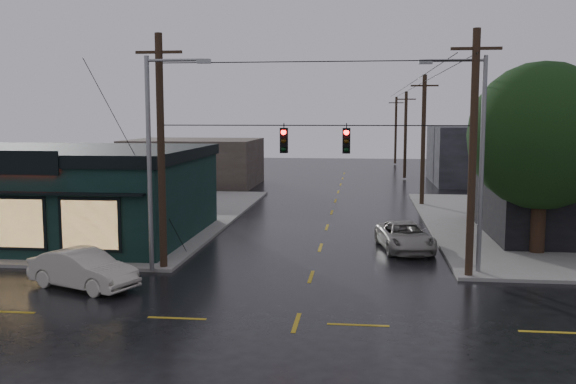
# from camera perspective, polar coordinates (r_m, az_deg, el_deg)

# --- Properties ---
(ground_plane) EXTENTS (160.00, 160.00, 0.00)m
(ground_plane) POSITION_cam_1_polar(r_m,az_deg,el_deg) (21.30, 0.75, -11.55)
(ground_plane) COLOR black
(sidewalk_nw) EXTENTS (28.00, 28.00, 0.15)m
(sidewalk_nw) POSITION_cam_1_polar(r_m,az_deg,el_deg) (46.26, -21.95, -1.90)
(sidewalk_nw) COLOR gray
(sidewalk_nw) RESTS_ON ground
(pizza_shop) EXTENTS (16.30, 12.34, 4.90)m
(pizza_shop) POSITION_cam_1_polar(r_m,az_deg,el_deg) (37.43, -20.54, 0.03)
(pizza_shop) COLOR black
(pizza_shop) RESTS_ON ground
(corner_tree) EXTENTS (7.01, 7.01, 9.10)m
(corner_tree) POSITION_cam_1_polar(r_m,az_deg,el_deg) (32.70, 21.65, 4.63)
(corner_tree) COLOR black
(corner_tree) RESTS_ON ground
(utility_pole_nw) EXTENTS (2.00, 0.32, 10.15)m
(utility_pole_nw) POSITION_cam_1_polar(r_m,az_deg,el_deg) (28.75, -10.97, -6.80)
(utility_pole_nw) COLOR black
(utility_pole_nw) RESTS_ON ground
(utility_pole_ne) EXTENTS (2.00, 0.32, 10.15)m
(utility_pole_ne) POSITION_cam_1_polar(r_m,az_deg,el_deg) (27.80, 15.74, -7.40)
(utility_pole_ne) COLOR black
(utility_pole_ne) RESTS_ON ground
(utility_pole_far_a) EXTENTS (2.00, 0.32, 9.65)m
(utility_pole_far_a) POSITION_cam_1_polar(r_m,az_deg,el_deg) (48.78, 11.79, -1.21)
(utility_pole_far_a) COLOR black
(utility_pole_far_a) RESTS_ON ground
(utility_pole_far_b) EXTENTS (2.00, 0.32, 9.15)m
(utility_pole_far_b) POSITION_cam_1_polar(r_m,az_deg,el_deg) (68.58, 10.31, 1.13)
(utility_pole_far_b) COLOR black
(utility_pole_far_b) RESTS_ON ground
(utility_pole_far_c) EXTENTS (2.00, 0.32, 9.15)m
(utility_pole_far_c) POSITION_cam_1_polar(r_m,az_deg,el_deg) (88.48, 9.50, 2.41)
(utility_pole_far_c) COLOR black
(utility_pole_far_c) RESTS_ON ground
(span_signal_assembly) EXTENTS (13.00, 0.48, 1.23)m
(span_signal_assembly) POSITION_cam_1_polar(r_m,az_deg,el_deg) (26.70, 2.41, 4.65)
(span_signal_assembly) COLOR black
(span_signal_assembly) RESTS_ON ground
(streetlight_nw) EXTENTS (5.40, 0.30, 9.15)m
(streetlight_nw) POSITION_cam_1_polar(r_m,az_deg,el_deg) (28.20, -11.99, -7.09)
(streetlight_nw) COLOR gray
(streetlight_nw) RESTS_ON ground
(streetlight_ne) EXTENTS (5.40, 0.30, 9.15)m
(streetlight_ne) POSITION_cam_1_polar(r_m,az_deg,el_deg) (28.55, 16.52, -7.05)
(streetlight_ne) COLOR gray
(streetlight_ne) RESTS_ON ground
(bg_building_west) EXTENTS (12.00, 10.00, 4.40)m
(bg_building_west) POSITION_cam_1_polar(r_m,az_deg,el_deg) (62.38, -8.32, 2.63)
(bg_building_west) COLOR #3D322C
(bg_building_west) RESTS_ON ground
(bg_building_east) EXTENTS (14.00, 12.00, 5.60)m
(bg_building_east) POSITION_cam_1_polar(r_m,az_deg,el_deg) (66.70, 18.71, 3.13)
(bg_building_east) COLOR black
(bg_building_east) RESTS_ON ground
(sedan_cream) EXTENTS (4.86, 3.24, 1.52)m
(sedan_cream) POSITION_cam_1_polar(r_m,az_deg,el_deg) (26.38, -17.77, -6.55)
(sedan_cream) COLOR #B5B09F
(sedan_cream) RESTS_ON ground
(suv_silver) EXTENTS (3.07, 5.31, 1.39)m
(suv_silver) POSITION_cam_1_polar(r_m,az_deg,el_deg) (32.60, 10.34, -3.91)
(suv_silver) COLOR gray
(suv_silver) RESTS_ON ground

